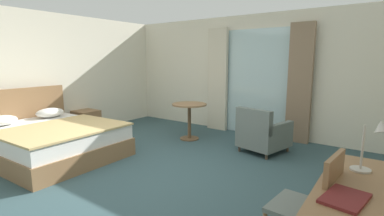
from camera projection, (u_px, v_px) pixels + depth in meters
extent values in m
cube|color=#334C51|center=(152.00, 176.00, 4.21)|extent=(6.76, 6.62, 0.10)
cube|color=silver|center=(246.00, 75.00, 6.41)|extent=(6.36, 0.12, 2.59)
cube|color=silver|center=(38.00, 77.00, 5.80)|extent=(0.12, 6.22, 2.59)
cube|color=silver|center=(257.00, 83.00, 6.19)|extent=(1.42, 0.02, 2.28)
cube|color=beige|center=(218.00, 80.00, 6.65)|extent=(0.48, 0.10, 2.34)
cube|color=#897056|center=(300.00, 84.00, 5.57)|extent=(0.45, 0.10, 2.34)
cube|color=olive|center=(53.00, 149.00, 4.84)|extent=(2.17, 1.85, 0.30)
cube|color=white|center=(52.00, 133.00, 4.80)|extent=(2.11, 1.79, 0.24)
cube|color=olive|center=(19.00, 118.00, 5.37)|extent=(0.13, 1.81, 1.11)
cube|color=tan|center=(63.00, 128.00, 4.58)|extent=(1.45, 1.80, 0.03)
ellipsoid|color=white|center=(1.00, 121.00, 4.84)|extent=(0.40, 0.50, 0.17)
ellipsoid|color=white|center=(50.00, 113.00, 5.53)|extent=(0.42, 0.54, 0.18)
cube|color=olive|center=(86.00, 122.00, 6.45)|extent=(0.50, 0.46, 0.51)
cube|color=brown|center=(77.00, 119.00, 6.24)|extent=(0.43, 0.01, 0.12)
cube|color=olive|center=(367.00, 192.00, 1.97)|extent=(0.65, 1.47, 0.04)
cube|color=olive|center=(366.00, 199.00, 1.98)|extent=(0.60, 1.40, 0.08)
cube|color=olive|center=(334.00, 194.00, 2.75)|extent=(0.06, 0.06, 0.72)
cube|color=slate|center=(302.00, 209.00, 2.30)|extent=(0.50, 0.49, 0.04)
cube|color=olive|center=(333.00, 186.00, 2.12)|extent=(0.07, 0.43, 0.48)
cylinder|color=olive|center=(285.00, 216.00, 2.63)|extent=(0.04, 0.04, 0.43)
cylinder|color=#B7B2A8|center=(360.00, 170.00, 2.29)|extent=(0.16, 0.16, 0.02)
cylinder|color=#B7B2A8|center=(363.00, 147.00, 2.26)|extent=(0.02, 0.02, 0.36)
cone|color=#B7B2A8|center=(382.00, 126.00, 2.07)|extent=(0.13, 0.13, 0.13)
cube|color=maroon|center=(345.00, 198.00, 1.81)|extent=(0.28, 0.37, 0.02)
cube|color=slate|center=(264.00, 138.00, 5.13)|extent=(0.85, 0.90, 0.30)
cube|color=slate|center=(254.00, 121.00, 4.86)|extent=(0.70, 0.27, 0.41)
cube|color=slate|center=(279.00, 128.00, 4.87)|extent=(0.27, 0.77, 0.16)
cube|color=slate|center=(251.00, 123.00, 5.31)|extent=(0.27, 0.77, 0.16)
cylinder|color=#4C3D2D|center=(288.00, 149.00, 5.16)|extent=(0.04, 0.04, 0.10)
cylinder|color=#4C3D2D|center=(261.00, 142.00, 5.58)|extent=(0.04, 0.04, 0.10)
cylinder|color=#4C3D2D|center=(266.00, 157.00, 4.74)|extent=(0.04, 0.04, 0.10)
cylinder|color=#4C3D2D|center=(239.00, 149.00, 5.16)|extent=(0.04, 0.04, 0.10)
cylinder|color=olive|center=(189.00, 104.00, 5.85)|extent=(0.71, 0.71, 0.03)
cylinder|color=brown|center=(189.00, 122.00, 5.92)|extent=(0.07, 0.07, 0.72)
cylinder|color=brown|center=(189.00, 138.00, 5.97)|extent=(0.39, 0.39, 0.02)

